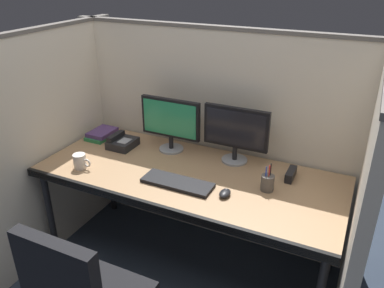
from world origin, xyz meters
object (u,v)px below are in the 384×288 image
(book_stack, at_px, (102,134))
(computer_mouse, at_px, (225,193))
(pen_cup, at_px, (267,183))
(desk, at_px, (188,181))
(desk_phone, at_px, (122,142))
(monitor_left, at_px, (170,121))
(keyboard_main, at_px, (178,183))
(coffee_mug, at_px, (80,161))
(red_stapler, at_px, (291,174))
(monitor_right, at_px, (236,131))

(book_stack, bearing_deg, computer_mouse, -17.34)
(pen_cup, bearing_deg, computer_mouse, -140.33)
(desk, bearing_deg, desk_phone, 165.86)
(book_stack, bearing_deg, pen_cup, -8.10)
(monitor_left, height_order, pen_cup, monitor_left)
(desk, xyz_separation_m, keyboard_main, (0.00, -0.14, 0.06))
(keyboard_main, bearing_deg, book_stack, 156.75)
(desk, bearing_deg, monitor_left, 134.82)
(desk, distance_m, keyboard_main, 0.15)
(keyboard_main, distance_m, coffee_mug, 0.66)
(keyboard_main, relative_size, coffee_mug, 3.41)
(monitor_left, bearing_deg, desk_phone, -162.47)
(desk, xyz_separation_m, red_stapler, (0.59, 0.22, 0.08))
(monitor_left, relative_size, book_stack, 1.91)
(monitor_right, relative_size, desk_phone, 2.26)
(monitor_right, xyz_separation_m, book_stack, (-1.03, -0.07, -0.19))
(coffee_mug, bearing_deg, keyboard_main, 7.53)
(keyboard_main, height_order, pen_cup, pen_cup)
(desk, distance_m, pen_cup, 0.51)
(keyboard_main, distance_m, computer_mouse, 0.30)
(book_stack, bearing_deg, desk, -14.84)
(red_stapler, bearing_deg, monitor_left, 177.80)
(red_stapler, height_order, desk_phone, desk_phone)
(desk, relative_size, coffee_mug, 15.08)
(computer_mouse, bearing_deg, keyboard_main, -179.03)
(keyboard_main, relative_size, computer_mouse, 4.48)
(desk, distance_m, computer_mouse, 0.33)
(keyboard_main, height_order, computer_mouse, computer_mouse)
(monitor_left, distance_m, pen_cup, 0.80)
(monitor_right, bearing_deg, keyboard_main, -115.02)
(computer_mouse, bearing_deg, pen_cup, 39.67)
(monitor_left, bearing_deg, desk, -45.18)
(monitor_left, relative_size, monitor_right, 1.00)
(monitor_left, bearing_deg, book_stack, -176.24)
(keyboard_main, bearing_deg, monitor_left, 123.19)
(desk, distance_m, coffee_mug, 0.70)
(computer_mouse, height_order, desk_phone, desk_phone)
(keyboard_main, xyz_separation_m, pen_cup, (0.49, 0.17, 0.04))
(desk, relative_size, monitor_left, 4.42)
(monitor_left, bearing_deg, keyboard_main, -56.81)
(monitor_left, distance_m, red_stapler, 0.86)
(keyboard_main, relative_size, pen_cup, 2.54)
(monitor_left, height_order, monitor_right, same)
(desk_phone, height_order, book_stack, desk_phone)
(desk, distance_m, desk_phone, 0.62)
(book_stack, bearing_deg, red_stapler, 0.21)
(monitor_left, height_order, book_stack, monitor_left)
(monitor_right, relative_size, red_stapler, 2.87)
(monitor_left, xyz_separation_m, pen_cup, (0.75, -0.23, -0.17))
(pen_cup, bearing_deg, desk, -176.44)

